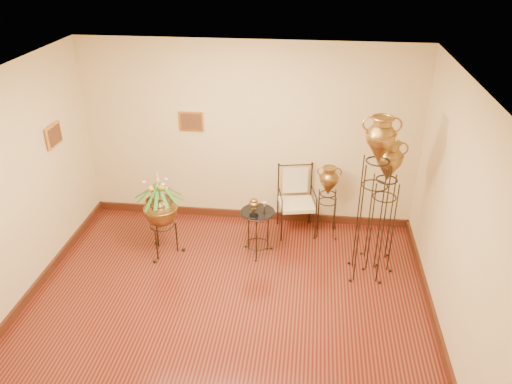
# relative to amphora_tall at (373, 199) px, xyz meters

# --- Properties ---
(ground) EXTENTS (5.00, 5.00, 0.00)m
(ground) POSITION_rel_amphora_tall_xyz_m (-1.73, -1.20, -1.15)
(ground) COLOR maroon
(ground) RESTS_ON ground
(room_shell) EXTENTS (5.02, 5.02, 2.81)m
(room_shell) POSITION_rel_amphora_tall_xyz_m (-1.73, -1.19, 0.59)
(room_shell) COLOR #D0B886
(room_shell) RESTS_ON ground
(amphora_tall) EXTENTS (0.51, 0.51, 2.25)m
(amphora_tall) POSITION_rel_amphora_tall_xyz_m (0.00, 0.00, 0.00)
(amphora_tall) COLOR black
(amphora_tall) RESTS_ON ground
(amphora_mid) EXTENTS (0.46, 0.46, 1.84)m
(amphora_mid) POSITION_rel_amphora_tall_xyz_m (0.18, 0.27, -0.22)
(amphora_mid) COLOR black
(amphora_mid) RESTS_ON ground
(amphora_short) EXTENTS (0.38, 0.38, 1.14)m
(amphora_short) POSITION_rel_amphora_tall_xyz_m (-0.52, 0.95, -0.58)
(amphora_short) COLOR black
(amphora_short) RESTS_ON ground
(planter_urn) EXTENTS (0.86, 0.86, 1.33)m
(planter_urn) POSITION_rel_amphora_tall_xyz_m (-2.81, 0.17, -0.40)
(planter_urn) COLOR black
(planter_urn) RESTS_ON ground
(armchair) EXTENTS (0.68, 0.65, 1.03)m
(armchair) POSITION_rel_amphora_tall_xyz_m (-0.97, 0.95, -0.63)
(armchair) COLOR black
(armchair) RESTS_ON ground
(side_table) EXTENTS (0.48, 0.48, 0.86)m
(side_table) POSITION_rel_amphora_tall_xyz_m (-1.48, 0.32, -0.79)
(side_table) COLOR black
(side_table) RESTS_ON ground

